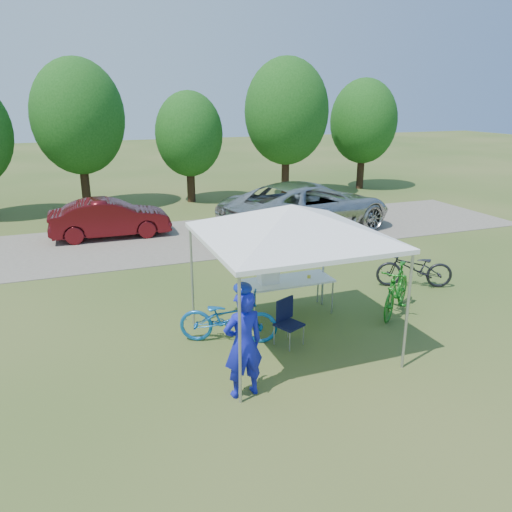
{
  "coord_description": "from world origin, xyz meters",
  "views": [
    {
      "loc": [
        -3.63,
        -7.85,
        4.53
      ],
      "look_at": [
        0.08,
        2.0,
        1.17
      ],
      "focal_mm": 35.0,
      "sensor_mm": 36.0,
      "label": 1
    }
  ],
  "objects_px": {
    "minivan": "(308,207)",
    "sedan": "(110,218)",
    "bike_green": "(397,290)",
    "cyclist": "(243,344)",
    "folding_chair": "(287,318)",
    "bike_dark": "(415,268)",
    "cooler": "(268,275)",
    "bike_blue": "(228,318)",
    "folding_table": "(288,282)"
  },
  "relations": [
    {
      "from": "minivan",
      "to": "sedan",
      "type": "height_order",
      "value": "minivan"
    },
    {
      "from": "bike_green",
      "to": "cyclist",
      "type": "bearing_deg",
      "value": -106.42
    },
    {
      "from": "folding_chair",
      "to": "bike_dark",
      "type": "relative_size",
      "value": 0.47
    },
    {
      "from": "cyclist",
      "to": "minivan",
      "type": "distance_m",
      "value": 10.3
    },
    {
      "from": "bike_green",
      "to": "sedan",
      "type": "distance_m",
      "value": 10.09
    },
    {
      "from": "folding_chair",
      "to": "cooler",
      "type": "xyz_separation_m",
      "value": [
        0.11,
        1.23,
        0.43
      ]
    },
    {
      "from": "bike_dark",
      "to": "sedan",
      "type": "relative_size",
      "value": 0.48
    },
    {
      "from": "folding_chair",
      "to": "minivan",
      "type": "relative_size",
      "value": 0.14
    },
    {
      "from": "bike_green",
      "to": "sedan",
      "type": "height_order",
      "value": "sedan"
    },
    {
      "from": "cyclist",
      "to": "bike_blue",
      "type": "distance_m",
      "value": 1.89
    },
    {
      "from": "bike_blue",
      "to": "minivan",
      "type": "relative_size",
      "value": 0.3
    },
    {
      "from": "folding_table",
      "to": "bike_dark",
      "type": "xyz_separation_m",
      "value": [
        3.59,
        0.36,
        -0.25
      ]
    },
    {
      "from": "bike_blue",
      "to": "sedan",
      "type": "relative_size",
      "value": 0.48
    },
    {
      "from": "cooler",
      "to": "minivan",
      "type": "xyz_separation_m",
      "value": [
        3.96,
        6.12,
        -0.05
      ]
    },
    {
      "from": "cyclist",
      "to": "bike_dark",
      "type": "distance_m",
      "value": 6.3
    },
    {
      "from": "folding_table",
      "to": "cyclist",
      "type": "distance_m",
      "value": 3.26
    },
    {
      "from": "folding_table",
      "to": "minivan",
      "type": "xyz_separation_m",
      "value": [
        3.49,
        6.12,
        0.15
      ]
    },
    {
      "from": "folding_chair",
      "to": "cyclist",
      "type": "bearing_deg",
      "value": -158.8
    },
    {
      "from": "bike_green",
      "to": "bike_dark",
      "type": "xyz_separation_m",
      "value": [
        1.39,
        1.18,
        -0.06
      ]
    },
    {
      "from": "folding_table",
      "to": "bike_blue",
      "type": "height_order",
      "value": "bike_blue"
    },
    {
      "from": "cooler",
      "to": "bike_green",
      "type": "xyz_separation_m",
      "value": [
        2.67,
        -0.82,
        -0.39
      ]
    },
    {
      "from": "minivan",
      "to": "sedan",
      "type": "distance_m",
      "value": 6.75
    },
    {
      "from": "folding_chair",
      "to": "bike_blue",
      "type": "relative_size",
      "value": 0.46
    },
    {
      "from": "folding_chair",
      "to": "folding_table",
      "type": "bearing_deg",
      "value": 40.57
    },
    {
      "from": "bike_green",
      "to": "bike_dark",
      "type": "height_order",
      "value": "bike_green"
    },
    {
      "from": "folding_table",
      "to": "minivan",
      "type": "bearing_deg",
      "value": 60.31
    },
    {
      "from": "bike_blue",
      "to": "bike_dark",
      "type": "bearing_deg",
      "value": -53.11
    },
    {
      "from": "cyclist",
      "to": "bike_dark",
      "type": "bearing_deg",
      "value": -156.85
    },
    {
      "from": "bike_blue",
      "to": "bike_dark",
      "type": "height_order",
      "value": "bike_blue"
    },
    {
      "from": "bike_dark",
      "to": "bike_blue",
      "type": "bearing_deg",
      "value": -52.63
    },
    {
      "from": "cyclist",
      "to": "minivan",
      "type": "relative_size",
      "value": 0.28
    },
    {
      "from": "folding_table",
      "to": "folding_chair",
      "type": "height_order",
      "value": "folding_chair"
    },
    {
      "from": "cooler",
      "to": "cyclist",
      "type": "distance_m",
      "value": 3.0
    },
    {
      "from": "bike_green",
      "to": "folding_chair",
      "type": "bearing_deg",
      "value": -121.4
    },
    {
      "from": "bike_dark",
      "to": "sedan",
      "type": "height_order",
      "value": "sedan"
    },
    {
      "from": "cyclist",
      "to": "minivan",
      "type": "bearing_deg",
      "value": -127.04
    },
    {
      "from": "folding_table",
      "to": "bike_blue",
      "type": "bearing_deg",
      "value": -153.65
    },
    {
      "from": "folding_table",
      "to": "bike_green",
      "type": "xyz_separation_m",
      "value": [
        2.2,
        -0.82,
        -0.19
      ]
    },
    {
      "from": "bike_blue",
      "to": "cyclist",
      "type": "bearing_deg",
      "value": -165.89
    },
    {
      "from": "folding_table",
      "to": "sedan",
      "type": "relative_size",
      "value": 0.49
    },
    {
      "from": "folding_table",
      "to": "cooler",
      "type": "relative_size",
      "value": 4.39
    },
    {
      "from": "bike_blue",
      "to": "minivan",
      "type": "bearing_deg",
      "value": -12.14
    },
    {
      "from": "cyclist",
      "to": "folding_table",
      "type": "bearing_deg",
      "value": -131.76
    },
    {
      "from": "folding_table",
      "to": "bike_blue",
      "type": "relative_size",
      "value": 1.01
    },
    {
      "from": "bike_blue",
      "to": "bike_dark",
      "type": "relative_size",
      "value": 1.02
    },
    {
      "from": "folding_chair",
      "to": "bike_green",
      "type": "relative_size",
      "value": 0.48
    },
    {
      "from": "bike_blue",
      "to": "sedan",
      "type": "height_order",
      "value": "sedan"
    },
    {
      "from": "cooler",
      "to": "bike_dark",
      "type": "height_order",
      "value": "cooler"
    },
    {
      "from": "folding_chair",
      "to": "bike_dark",
      "type": "distance_m",
      "value": 4.46
    },
    {
      "from": "sedan",
      "to": "bike_dark",
      "type": "bearing_deg",
      "value": -137.54
    }
  ]
}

